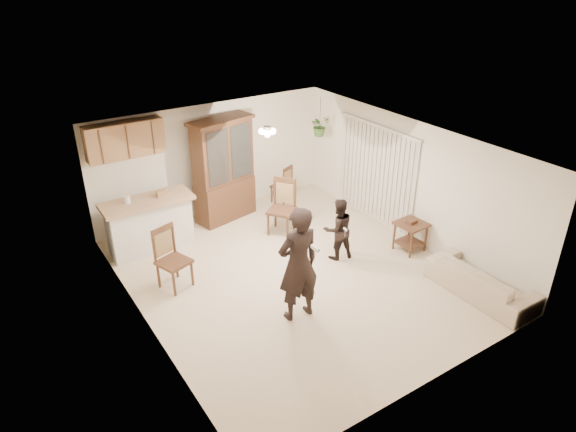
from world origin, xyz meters
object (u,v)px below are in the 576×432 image
adult (298,269)px  chair_hutch_left (281,219)px  china_hutch (224,171)px  chair_hutch_right (282,192)px  chair_bar (175,271)px  sofa (482,277)px  side_table (410,236)px  child (338,227)px

adult → chair_hutch_left: 2.90m
china_hutch → chair_hutch_right: (1.48, -0.01, -0.86)m
chair_bar → sofa: bearing=-54.6°
china_hutch → chair_hutch_left: bearing=-75.5°
side_table → chair_hutch_left: 2.67m
china_hutch → chair_bar: (-1.99, -1.95, -0.81)m
chair_bar → chair_hutch_right: (3.47, 1.94, -0.06)m
adult → side_table: bearing=-167.9°
side_table → chair_hutch_left: (-1.75, 2.01, 0.02)m
chair_hutch_left → child: bearing=-23.1°
child → chair_hutch_right: child is taller
sofa → chair_hutch_right: bearing=9.5°
sofa → side_table: (0.08, 1.77, -0.05)m
chair_bar → chair_hutch_left: bearing=-4.7°
chair_bar → chair_hutch_right: size_ratio=1.21×
sofa → chair_hutch_left: 4.14m
sofa → adult: adult is taller
side_table → chair_hutch_left: size_ratio=0.57×
side_table → chair_hutch_left: bearing=130.9°
child → chair_bar: 3.13m
adult → chair_bar: size_ratio=1.59×
adult → child: 2.00m
chair_hutch_right → adult: bearing=37.2°
chair_hutch_right → sofa: bearing=75.7°
child → chair_hutch_left: bearing=-63.3°
chair_hutch_left → side_table: bearing=3.6°
china_hutch → chair_bar: china_hutch is taller
adult → china_hutch: bearing=-97.2°
adult → chair_hutch_right: 4.42m
child → side_table: child is taller
sofa → child: 2.70m
china_hutch → chair_hutch_right: bearing=-12.5°
side_table → china_hutch: bearing=125.9°
side_table → chair_hutch_left: chair_hutch_left is taller
side_table → chair_hutch_right: 3.43m
sofa → side_table: 1.77m
child → china_hutch: 2.95m
sofa → chair_hutch_right: 5.14m
chair_hutch_left → chair_hutch_right: size_ratio=1.25×
chair_hutch_right → child: bearing=56.7°
chair_bar → chair_hutch_left: 2.72m
sofa → china_hutch: size_ratio=0.82×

